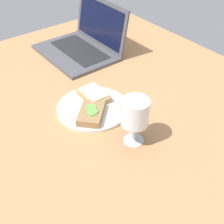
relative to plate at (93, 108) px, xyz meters
The scene contains 6 objects.
wooden_table 4.54cm from the plate, 75.05° to the right, with size 140.00×140.00×3.00cm, color #B27F51.
plate is the anchor object (origin of this frame).
sandwich_with_cucumber 5.43cm from the plate, 40.10° to the right, with size 13.30×13.47×2.73cm.
sandwich_with_cheese 5.43cm from the plate, 139.77° to the left, with size 11.87×8.39×2.69cm.
wine_glass 22.26cm from the plate, ahead, with size 8.05×8.05×15.01cm.
laptop 42.53cm from the plate, 150.01° to the left, with size 34.50×28.64×20.64cm.
Camera 1 is at (68.47, -41.86, 68.52)cm, focal length 50.00 mm.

